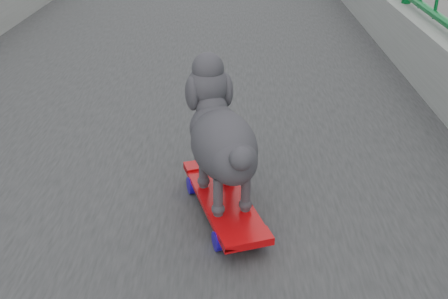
% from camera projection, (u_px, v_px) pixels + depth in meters
% --- Properties ---
extents(railing, '(3.00, 24.00, 1.42)m').
position_uv_depth(railing, '(115.00, 180.00, 1.53)').
color(railing, gray).
rests_on(railing, footbridge).
extents(skateboard, '(0.30, 0.54, 0.07)m').
position_uv_depth(skateboard, '(224.00, 202.00, 1.72)').
color(skateboard, red).
rests_on(skateboard, footbridge).
extents(poodle, '(0.28, 0.46, 0.40)m').
position_uv_depth(poodle, '(221.00, 136.00, 1.63)').
color(poodle, '#2A282D').
rests_on(poodle, skateboard).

